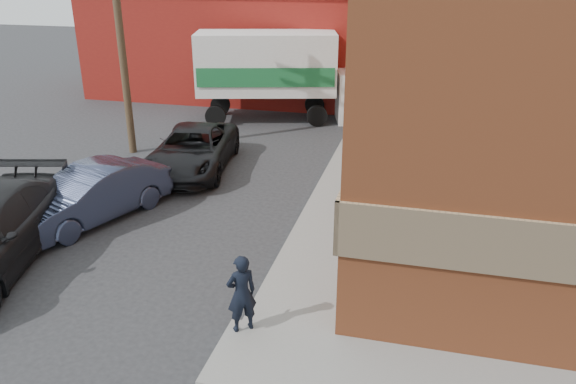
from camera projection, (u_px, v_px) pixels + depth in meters
The scene contains 8 objects.
ground at pixel (257, 328), 10.70m from camera, with size 90.00×90.00×0.00m, color #28282B.
sidewalk_west at pixel (354, 169), 18.60m from camera, with size 1.80×18.00×0.12m, color gray.
warehouse at pixel (259, 37), 28.88m from camera, with size 16.30×8.30×5.60m.
utility_pole at pixel (118, 16), 18.63m from camera, with size 2.00×0.26×9.00m.
man at pixel (242, 293), 10.18m from camera, with size 0.56×0.37×1.54m, color black.
sedan at pixel (91, 194), 14.87m from camera, with size 1.55×4.44×1.46m, color #323953.
suv_a at pixel (193, 150), 18.47m from camera, with size 2.33×5.06×1.41m, color black.
box_truck at pixel (284, 71), 23.74m from camera, with size 7.86×4.07×3.72m.
Camera 1 is at (2.75, -8.47, 6.50)m, focal length 35.00 mm.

